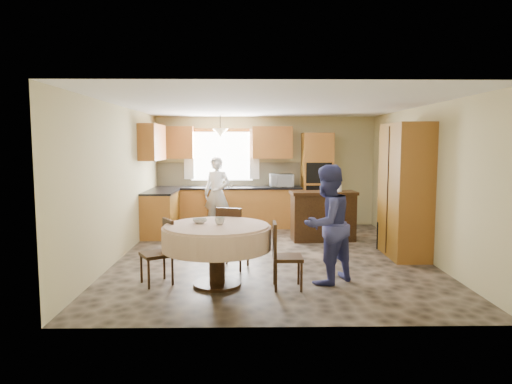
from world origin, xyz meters
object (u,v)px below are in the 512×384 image
object	(u,v)px
dining_table	(217,238)
chair_back	(231,235)
sideboard	(323,217)
cupboard	(405,190)
chair_left	(161,248)
person_sink	(217,194)
oven_tower	(317,180)
person_dining	(327,224)
chair_right	(282,252)

from	to	relation	value
dining_table	chair_back	world-z (taller)	chair_back
sideboard	cupboard	size ratio (longest dim) A/B	0.57
sideboard	cupboard	bearing A→B (deg)	-51.86
chair_left	cupboard	bearing A→B (deg)	81.37
person_sink	dining_table	bearing A→B (deg)	-68.30
oven_tower	person_sink	world-z (taller)	oven_tower
dining_table	sideboard	bearing A→B (deg)	56.60
sideboard	dining_table	size ratio (longest dim) A/B	0.88
sideboard	chair_left	size ratio (longest dim) A/B	1.46
oven_tower	chair_left	bearing A→B (deg)	-123.00
sideboard	oven_tower	bearing A→B (deg)	82.24
cupboard	person_dining	xyz separation A→B (m)	(-1.55, -1.46, -0.31)
oven_tower	person_sink	size ratio (longest dim) A/B	1.32
dining_table	person_dining	world-z (taller)	person_dining
sideboard	chair_back	distance (m)	2.66
cupboard	person_dining	bearing A→B (deg)	-136.73
dining_table	chair_left	distance (m)	0.78
chair_back	oven_tower	bearing A→B (deg)	-98.83
chair_back	chair_right	bearing A→B (deg)	145.10
person_dining	chair_left	bearing A→B (deg)	-39.23
oven_tower	sideboard	xyz separation A→B (m)	(-0.09, -1.45, -0.61)
oven_tower	chair_left	distance (m)	5.01
cupboard	chair_back	distance (m)	3.02
chair_right	person_dining	world-z (taller)	person_dining
person_sink	chair_back	bearing A→B (deg)	-64.36
dining_table	oven_tower	bearing A→B (deg)	65.47
dining_table	chair_right	xyz separation A→B (m)	(0.86, -0.14, -0.16)
sideboard	chair_left	bearing A→B (deg)	-138.30
dining_table	chair_left	bearing A→B (deg)	171.35
sideboard	cupboard	world-z (taller)	cupboard
chair_back	person_sink	distance (m)	3.14
chair_back	person_sink	bearing A→B (deg)	-63.81
sideboard	dining_table	world-z (taller)	sideboard
chair_left	person_dining	world-z (taller)	person_dining
oven_tower	dining_table	xyz separation A→B (m)	(-1.95, -4.28, -0.42)
dining_table	person_dining	bearing A→B (deg)	4.29
chair_left	person_dining	distance (m)	2.25
oven_tower	sideboard	world-z (taller)	oven_tower
sideboard	person_dining	size ratio (longest dim) A/B	0.79
chair_right	sideboard	bearing A→B (deg)	-18.97
sideboard	person_sink	xyz separation A→B (m)	(-2.13, 1.06, 0.35)
oven_tower	dining_table	bearing A→B (deg)	-114.53
dining_table	person_dining	distance (m)	1.49
sideboard	person_dining	distance (m)	2.77
oven_tower	chair_right	xyz separation A→B (m)	(-1.10, -4.42, -0.58)
dining_table	person_sink	distance (m)	3.91
chair_back	person_dining	distance (m)	1.51
dining_table	chair_back	size ratio (longest dim) A/B	1.52
sideboard	chair_back	xyz separation A→B (m)	(-1.71, -2.04, 0.07)
cupboard	chair_back	xyz separation A→B (m)	(-2.86, -0.77, -0.59)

